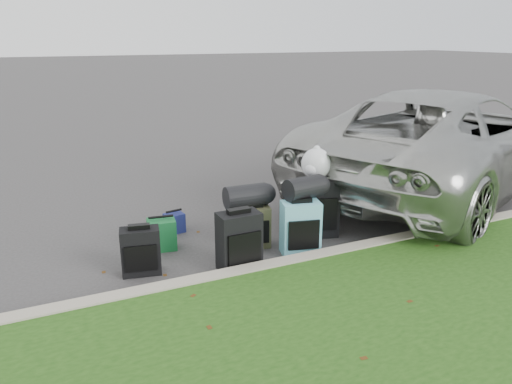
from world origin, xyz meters
name	(u,v)px	position (x,y,z in m)	size (l,w,h in m)	color
ground	(269,236)	(0.00, 0.00, 0.00)	(120.00, 120.00, 0.00)	#383535
curb	(309,261)	(0.00, -1.00, 0.07)	(120.00, 0.18, 0.15)	#9E937F
suv	(441,140)	(3.46, 0.65, 0.83)	(2.76, 5.99, 1.66)	#B7B7B2
suitcase_small_black	(141,251)	(-1.73, -0.36, 0.26)	(0.41, 0.23, 0.52)	black
suitcase_large_black_left	(239,241)	(-0.73, -0.71, 0.33)	(0.46, 0.27, 0.66)	black
suitcase_olive	(254,227)	(-0.31, -0.21, 0.25)	(0.37, 0.23, 0.51)	#3A3B24
suitcase_teal	(300,228)	(0.09, -0.62, 0.32)	(0.45, 0.27, 0.64)	#5297B1
suitcase_large_black_right	(318,207)	(0.57, -0.23, 0.38)	(0.50, 0.30, 0.75)	black
tote_green	(162,234)	(-1.36, 0.19, 0.19)	(0.33, 0.26, 0.37)	#15622D
tote_navy	(174,223)	(-1.08, 0.64, 0.13)	(0.24, 0.19, 0.26)	navy
duffel_left	(246,196)	(-0.40, -0.16, 0.64)	(0.27, 0.27, 0.51)	black
duffel_right	(304,188)	(0.19, -0.52, 0.77)	(0.27, 0.27, 0.47)	black
trash_bag	(316,164)	(0.55, -0.18, 0.94)	(0.38, 0.38, 0.38)	white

